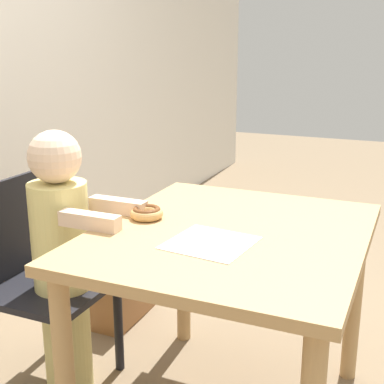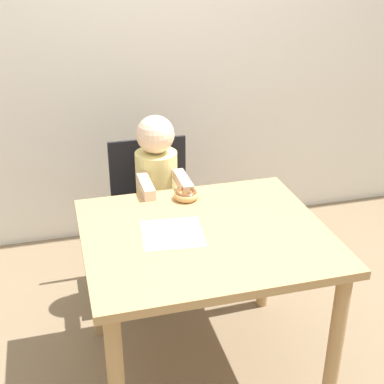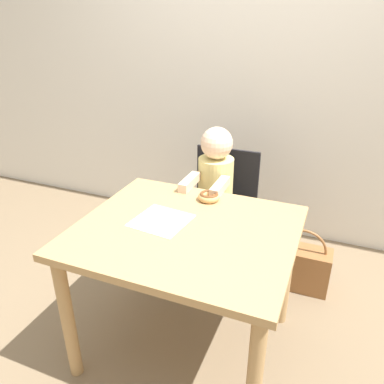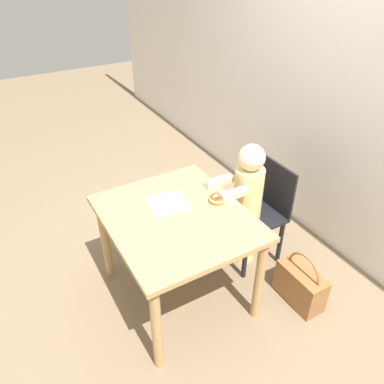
% 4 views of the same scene
% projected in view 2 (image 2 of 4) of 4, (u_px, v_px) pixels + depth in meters
% --- Properties ---
extents(ground_plane, '(12.00, 12.00, 0.00)m').
position_uv_depth(ground_plane, '(204.00, 366.00, 2.44)').
color(ground_plane, '#7A664C').
extents(wall_back, '(8.00, 0.05, 2.50)m').
position_uv_depth(wall_back, '(140.00, 36.00, 3.09)').
color(wall_back, silver).
rests_on(wall_back, ground_plane).
extents(dining_table, '(0.97, 0.84, 0.71)m').
position_uv_depth(dining_table, '(205.00, 254.00, 2.18)').
color(dining_table, tan).
rests_on(dining_table, ground_plane).
extents(chair, '(0.42, 0.40, 0.80)m').
position_uv_depth(chair, '(154.00, 213.00, 2.87)').
color(chair, black).
rests_on(chair, ground_plane).
extents(child_figure, '(0.23, 0.40, 1.00)m').
position_uv_depth(child_figure, '(158.00, 205.00, 2.73)').
color(child_figure, '#E0D17F').
rests_on(child_figure, ground_plane).
extents(donut, '(0.11, 0.11, 0.04)m').
position_uv_depth(donut, '(187.00, 194.00, 2.39)').
color(donut, tan).
rests_on(donut, dining_table).
extents(napkin, '(0.26, 0.26, 0.00)m').
position_uv_depth(napkin, '(172.00, 234.00, 2.12)').
color(napkin, white).
rests_on(napkin, dining_table).
extents(handbag, '(0.35, 0.17, 0.41)m').
position_uv_depth(handbag, '(249.00, 246.00, 3.10)').
color(handbag, brown).
rests_on(handbag, ground_plane).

